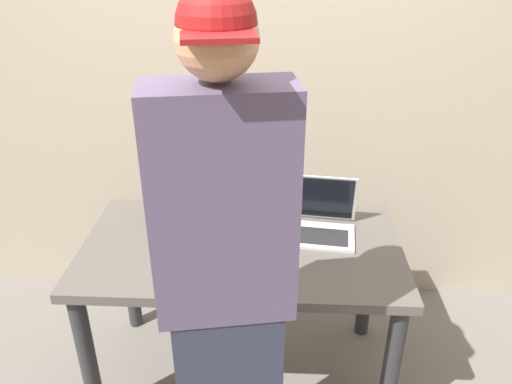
{
  "coord_description": "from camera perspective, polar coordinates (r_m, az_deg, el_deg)",
  "views": [
    {
      "loc": [
        0.15,
        -1.76,
        1.9
      ],
      "look_at": [
        0.06,
        0.0,
        0.99
      ],
      "focal_mm": 35.11,
      "sensor_mm": 36.0,
      "label": 1
    }
  ],
  "objects": [
    {
      "name": "ground_plane",
      "position": [
        2.6,
        -1.42,
        -19.66
      ],
      "size": [
        8.0,
        8.0,
        0.0
      ],
      "primitive_type": "plane",
      "color": "slate",
      "rests_on": "ground"
    },
    {
      "name": "desk",
      "position": [
        2.18,
        -1.61,
        -8.46
      ],
      "size": [
        1.34,
        0.73,
        0.74
      ],
      "color": "#56514C",
      "rests_on": "ground"
    },
    {
      "name": "laptop",
      "position": [
        2.2,
        6.74,
        -3.06
      ],
      "size": [
        0.37,
        0.3,
        0.24
      ],
      "color": "#B7BABC",
      "rests_on": "desk"
    },
    {
      "name": "beer_bottle_dark",
      "position": [
        2.23,
        -10.91,
        -1.24
      ],
      "size": [
        0.07,
        0.07,
        0.3
      ],
      "color": "brown",
      "rests_on": "desk"
    },
    {
      "name": "beer_bottle_amber",
      "position": [
        2.29,
        -10.06,
        -0.49
      ],
      "size": [
        0.06,
        0.06,
        0.3
      ],
      "color": "#472B14",
      "rests_on": "desk"
    },
    {
      "name": "beer_bottle_brown",
      "position": [
        2.22,
        -5.04,
        -0.49
      ],
      "size": [
        0.07,
        0.07,
        0.32
      ],
      "color": "#333333",
      "rests_on": "desk"
    },
    {
      "name": "beer_bottle_green",
      "position": [
        2.15,
        -10.38,
        -2.06
      ],
      "size": [
        0.07,
        0.07,
        0.33
      ],
      "color": "#1E5123",
      "rests_on": "desk"
    },
    {
      "name": "person_figure",
      "position": [
        1.52,
        -3.53,
        -11.78
      ],
      "size": [
        0.42,
        0.3,
        1.82
      ],
      "color": "#2D3347",
      "rests_on": "ground"
    },
    {
      "name": "coffee_mug",
      "position": [
        2.11,
        -8.54,
        -5.21
      ],
      "size": [
        0.12,
        0.09,
        0.08
      ],
      "color": "white",
      "rests_on": "desk"
    },
    {
      "name": "back_wall",
      "position": [
        2.56,
        -0.58,
        13.87
      ],
      "size": [
        6.0,
        0.1,
        2.6
      ],
      "primitive_type": "cube",
      "color": "tan",
      "rests_on": "ground"
    }
  ]
}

